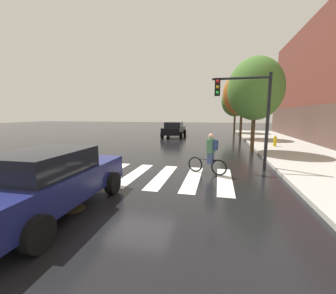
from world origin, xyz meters
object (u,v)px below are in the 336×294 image
(manhole_cover, at_px, (73,209))
(sedan_near, at_px, (49,181))
(fire_hydrant, at_px, (275,141))
(street_tree_near, at_px, (255,89))
(traffic_light_near, at_px, (248,105))
(sedan_mid, at_px, (174,129))
(cyclist, at_px, (210,154))
(street_tree_far, at_px, (236,101))
(street_tree_mid, at_px, (242,94))

(manhole_cover, bearing_deg, sedan_near, -147.06)
(manhole_cover, height_order, fire_hydrant, fire_hydrant)
(street_tree_near, bearing_deg, fire_hydrant, 52.14)
(traffic_light_near, bearing_deg, sedan_mid, 114.60)
(manhole_cover, xyz_separation_m, cyclist, (3.34, 4.19, 0.84))
(street_tree_near, bearing_deg, traffic_light_near, -101.73)
(traffic_light_near, distance_m, street_tree_near, 4.62)
(street_tree_near, xyz_separation_m, street_tree_far, (-0.11, 14.62, 0.21))
(street_tree_far, bearing_deg, fire_hydrant, -80.43)
(sedan_near, height_order, fire_hydrant, sedan_near)
(fire_hydrant, distance_m, street_tree_near, 4.68)
(sedan_mid, height_order, street_tree_far, street_tree_far)
(sedan_near, distance_m, street_tree_near, 12.27)
(fire_hydrant, bearing_deg, sedan_mid, 145.02)
(sedan_mid, height_order, street_tree_mid, street_tree_mid)
(sedan_mid, xyz_separation_m, street_tree_mid, (6.87, -0.98, 3.54))
(sedan_mid, height_order, street_tree_near, street_tree_near)
(manhole_cover, relative_size, traffic_light_near, 0.15)
(street_tree_near, bearing_deg, manhole_cover, -120.50)
(sedan_near, xyz_separation_m, street_tree_far, (6.09, 24.72, 3.39))
(manhole_cover, xyz_separation_m, street_tree_near, (5.79, 9.82, 4.00))
(fire_hydrant, bearing_deg, cyclist, -118.31)
(sedan_mid, distance_m, street_tree_near, 11.49)
(street_tree_far, bearing_deg, street_tree_mid, -89.08)
(manhole_cover, xyz_separation_m, fire_hydrant, (7.72, 12.31, 0.53))
(sedan_near, bearing_deg, street_tree_near, 58.41)
(traffic_light_near, height_order, street_tree_far, street_tree_far)
(fire_hydrant, xyz_separation_m, street_tree_near, (-1.93, -2.49, 3.47))
(cyclist, distance_m, fire_hydrant, 9.23)
(street_tree_mid, bearing_deg, traffic_light_near, -94.31)
(sedan_mid, bearing_deg, traffic_light_near, -65.40)
(cyclist, distance_m, street_tree_mid, 13.98)
(sedan_near, height_order, street_tree_near, street_tree_near)
(sedan_near, bearing_deg, manhole_cover, 32.94)
(cyclist, bearing_deg, sedan_near, -130.17)
(manhole_cover, bearing_deg, cyclist, 51.39)
(sedan_near, distance_m, street_tree_mid, 19.15)
(cyclist, xyz_separation_m, fire_hydrant, (4.37, 8.12, -0.31))
(fire_hydrant, bearing_deg, traffic_light_near, -112.48)
(cyclist, bearing_deg, street_tree_mid, 79.61)
(manhole_cover, bearing_deg, sedan_mid, 93.37)
(traffic_light_near, height_order, fire_hydrant, traffic_light_near)
(cyclist, relative_size, traffic_light_near, 0.40)
(street_tree_far, bearing_deg, sedan_mid, -138.52)
(sedan_mid, relative_size, street_tree_mid, 0.74)
(street_tree_mid, bearing_deg, manhole_cover, -108.30)
(traffic_light_near, distance_m, fire_hydrant, 7.79)
(manhole_cover, height_order, traffic_light_near, traffic_light_near)
(sedan_mid, bearing_deg, fire_hydrant, -34.98)
(manhole_cover, height_order, sedan_mid, sedan_mid)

